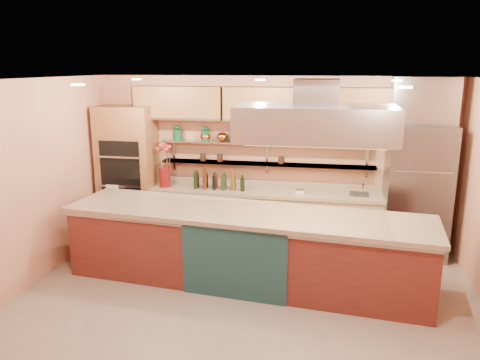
% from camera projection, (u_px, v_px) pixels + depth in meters
% --- Properties ---
extents(floor, '(6.00, 5.00, 0.02)m').
position_uv_depth(floor, '(245.00, 307.00, 5.92)').
color(floor, gray).
rests_on(floor, ground).
extents(ceiling, '(6.00, 5.00, 0.02)m').
position_uv_depth(ceiling, '(245.00, 80.00, 5.25)').
color(ceiling, black).
rests_on(ceiling, wall_back).
extents(wall_back, '(6.00, 0.04, 2.80)m').
position_uv_depth(wall_back, '(270.00, 160.00, 7.97)').
color(wall_back, tan).
rests_on(wall_back, floor).
extents(wall_front, '(6.00, 0.04, 2.80)m').
position_uv_depth(wall_front, '(182.00, 300.00, 3.20)').
color(wall_front, tan).
rests_on(wall_front, floor).
extents(wall_left, '(0.04, 5.00, 2.80)m').
position_uv_depth(wall_left, '(20.00, 188.00, 6.12)').
color(wall_left, tan).
rests_on(wall_left, floor).
extents(oven_stack, '(0.95, 0.64, 2.30)m').
position_uv_depth(oven_stack, '(128.00, 172.00, 8.16)').
color(oven_stack, brown).
rests_on(oven_stack, floor).
extents(refrigerator, '(0.95, 0.72, 2.10)m').
position_uv_depth(refrigerator, '(417.00, 191.00, 7.30)').
color(refrigerator, slate).
rests_on(refrigerator, floor).
extents(back_counter, '(3.84, 0.64, 0.93)m').
position_uv_depth(back_counter, '(264.00, 217.00, 7.92)').
color(back_counter, tan).
rests_on(back_counter, floor).
extents(wall_shelf_lower, '(3.60, 0.26, 0.03)m').
position_uv_depth(wall_shelf_lower, '(266.00, 164.00, 7.87)').
color(wall_shelf_lower, '#A3A6AA').
rests_on(wall_shelf_lower, wall_back).
extents(wall_shelf_upper, '(3.60, 0.26, 0.03)m').
position_uv_depth(wall_shelf_upper, '(267.00, 143.00, 7.79)').
color(wall_shelf_upper, '#A3A6AA').
rests_on(wall_shelf_upper, wall_back).
extents(upper_cabinets, '(4.60, 0.36, 0.55)m').
position_uv_depth(upper_cabinets, '(270.00, 104.00, 7.58)').
color(upper_cabinets, brown).
rests_on(upper_cabinets, wall_back).
extents(range_hood, '(2.00, 1.00, 0.45)m').
position_uv_depth(range_hood, '(316.00, 123.00, 5.91)').
color(range_hood, '#A3A6AA').
rests_on(range_hood, ceiling).
extents(ceiling_downlights, '(4.00, 2.80, 0.02)m').
position_uv_depth(ceiling_downlights, '(248.00, 82.00, 5.45)').
color(ceiling_downlights, '#FFE5A5').
rests_on(ceiling_downlights, ceiling).
extents(island, '(5.01, 1.59, 1.03)m').
position_uv_depth(island, '(245.00, 247.00, 6.48)').
color(island, maroon).
rests_on(island, floor).
extents(flower_vase, '(0.25, 0.25, 0.34)m').
position_uv_depth(flower_vase, '(165.00, 177.00, 8.03)').
color(flower_vase, '#5F0E10').
rests_on(flower_vase, back_counter).
extents(oil_bottle_cluster, '(0.96, 0.47, 0.30)m').
position_uv_depth(oil_bottle_cluster, '(219.00, 181.00, 7.86)').
color(oil_bottle_cluster, black).
rests_on(oil_bottle_cluster, back_counter).
extents(kitchen_scale, '(0.17, 0.15, 0.08)m').
position_uv_depth(kitchen_scale, '(300.00, 191.00, 7.65)').
color(kitchen_scale, silver).
rests_on(kitchen_scale, back_counter).
extents(bar_faucet, '(0.03, 0.03, 0.21)m').
position_uv_depth(bar_faucet, '(363.00, 188.00, 7.55)').
color(bar_faucet, silver).
rests_on(bar_faucet, back_counter).
extents(copper_kettle, '(0.24, 0.24, 0.15)m').
position_uv_depth(copper_kettle, '(222.00, 137.00, 7.90)').
color(copper_kettle, '#B7572A').
rests_on(copper_kettle, wall_shelf_upper).
extents(green_canister, '(0.19, 0.19, 0.18)m').
position_uv_depth(green_canister, '(250.00, 137.00, 7.81)').
color(green_canister, '#0E411F').
rests_on(green_canister, wall_shelf_upper).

